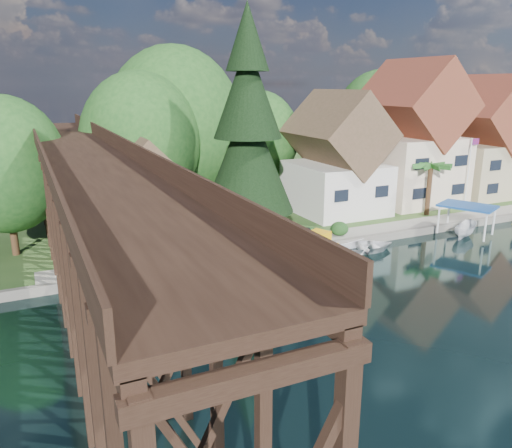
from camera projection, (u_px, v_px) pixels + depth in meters
The scene contains 17 objects.
ground at pixel (385, 291), 29.93m from camera, with size 140.00×140.00×0.00m, color black.
bank at pixel (201, 186), 59.54m from camera, with size 140.00×52.00×0.50m, color #25471C.
seawall at pixel (359, 241), 38.45m from camera, with size 60.00×0.40×0.62m, color slate.
promenade at pixel (370, 231), 40.34m from camera, with size 50.00×2.60×0.06m, color gray.
trestle_bridge at pixel (88, 213), 26.50m from camera, with size 4.12×44.18×9.30m.
house_left at pixel (337, 162), 45.34m from camera, with size 7.64×8.64×11.02m.
house_center at pixel (411, 142), 49.09m from camera, with size 8.65×9.18×13.89m.
house_right at pixel (480, 145), 52.48m from camera, with size 8.15×8.64×12.45m.
shed at pixel (144, 197), 37.08m from camera, with size 5.09×5.40×7.85m.
bg_trees at pixel (253, 136), 46.91m from camera, with size 49.90×13.30×10.57m.
shrubs at pixel (251, 239), 35.81m from camera, with size 15.76×2.47×1.70m.
conifer at pixel (248, 130), 36.68m from camera, with size 6.94×6.94×17.08m.
palm_tree at pixel (431, 167), 44.16m from camera, with size 3.99×3.99×4.98m.
flagpole at pixel (470, 165), 46.79m from camera, with size 1.05×0.15×6.67m.
tugboat at pixel (315, 248), 35.31m from camera, with size 3.91×3.09×2.50m.
boat_white_a at pixel (366, 245), 36.92m from camera, with size 3.17×4.43×0.92m, color white.
boat_canopy at pixel (466, 223), 40.17m from camera, with size 4.34×4.94×2.65m.
Camera 1 is at (-18.71, -21.87, 11.97)m, focal length 35.00 mm.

